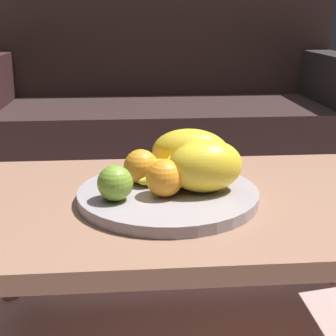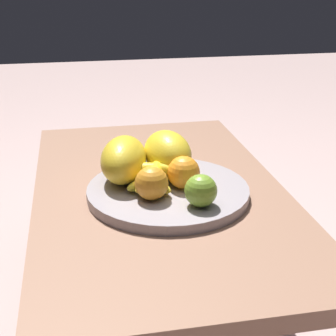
{
  "view_description": "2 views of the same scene",
  "coord_description": "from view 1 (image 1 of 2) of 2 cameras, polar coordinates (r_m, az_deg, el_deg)",
  "views": [
    {
      "loc": [
        -0.14,
        -1.02,
        0.8
      ],
      "look_at": [
        -0.06,
        -0.01,
        0.48
      ],
      "focal_mm": 52.42,
      "sensor_mm": 36.0,
      "label": 1
    },
    {
      "loc": [
        -1.16,
        0.2,
        0.94
      ],
      "look_at": [
        -0.06,
        -0.01,
        0.48
      ],
      "focal_mm": 54.07,
      "sensor_mm": 36.0,
      "label": 2
    }
  ],
  "objects": [
    {
      "name": "fruit_bowl",
      "position": [
        1.08,
        0.0,
        -3.15
      ],
      "size": [
        0.4,
        0.4,
        0.03
      ],
      "primitive_type": "cylinder",
      "color": "#9E9399",
      "rests_on": "coffee_table"
    },
    {
      "name": "orange_left",
      "position": [
        1.03,
        -0.4,
        -1.16
      ],
      "size": [
        0.08,
        0.08,
        0.08
      ],
      "primitive_type": "sphere",
      "color": "orange",
      "rests_on": "fruit_bowl"
    },
    {
      "name": "banana_bunch",
      "position": [
        1.11,
        0.33,
        -0.45
      ],
      "size": [
        0.16,
        0.16,
        0.06
      ],
      "color": "gold",
      "rests_on": "fruit_bowl"
    },
    {
      "name": "coffee_table",
      "position": [
        1.12,
        2.76,
        -5.54
      ],
      "size": [
        1.07,
        0.63,
        0.4
      ],
      "color": "#916750",
      "rests_on": "ground_plane"
    },
    {
      "name": "orange_front",
      "position": [
        1.11,
        -3.17,
        0.17
      ],
      "size": [
        0.08,
        0.08,
        0.08
      ],
      "primitive_type": "sphere",
      "color": "orange",
      "rests_on": "fruit_bowl"
    },
    {
      "name": "melon_smaller_beside",
      "position": [
        1.16,
        2.62,
        1.85
      ],
      "size": [
        0.21,
        0.15,
        0.11
      ],
      "primitive_type": "ellipsoid",
      "rotation": [
        0.0,
        0.0,
        -0.25
      ],
      "color": "yellow",
      "rests_on": "fruit_bowl"
    },
    {
      "name": "melon_large_front",
      "position": [
        1.06,
        4.35,
        0.25
      ],
      "size": [
        0.18,
        0.14,
        0.11
      ],
      "primitive_type": "ellipsoid",
      "rotation": [
        0.0,
        0.0,
        0.17
      ],
      "color": "yellow",
      "rests_on": "fruit_bowl"
    },
    {
      "name": "couch",
      "position": [
        2.35,
        -0.57,
        5.53
      ],
      "size": [
        1.7,
        0.7,
        0.9
      ],
      "color": "#2D1E1D",
      "rests_on": "ground_plane"
    },
    {
      "name": "apple_front",
      "position": [
        1.01,
        -6.17,
        -1.76
      ],
      "size": [
        0.07,
        0.07,
        0.07
      ],
      "primitive_type": "sphere",
      "color": "olive",
      "rests_on": "fruit_bowl"
    }
  ]
}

